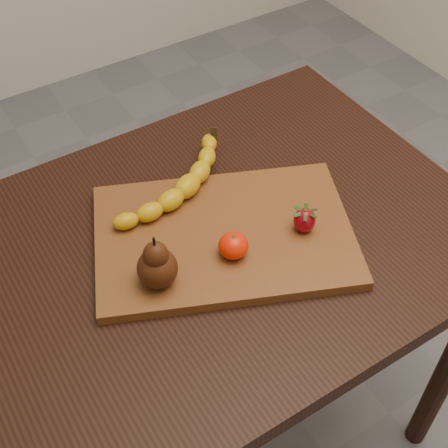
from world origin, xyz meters
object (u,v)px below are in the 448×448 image
cutting_board (224,236)px  mandarin (233,246)px  table (205,275)px  pear (156,261)px

cutting_board → mandarin: mandarin is taller
table → mandarin: mandarin is taller
table → cutting_board: bearing=-26.4°
table → mandarin: (0.02, -0.07, 0.14)m
table → cutting_board: size_ratio=2.22×
cutting_board → pear: size_ratio=4.34×
cutting_board → pear: pear is taller
cutting_board → pear: 0.16m
pear → mandarin: pear is taller
table → pear: size_ratio=9.65×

